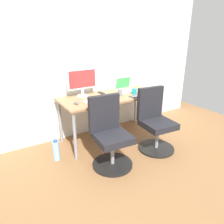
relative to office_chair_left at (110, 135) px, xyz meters
name	(u,v)px	position (x,y,z in m)	size (l,w,h in m)	color
ground_plane	(110,137)	(0.40, 0.64, -0.42)	(5.28, 5.28, 0.00)	brown
back_wall	(97,57)	(0.40, 1.07, 0.88)	(4.40, 0.04, 2.60)	silver
desk	(110,100)	(0.40, 0.64, 0.25)	(1.60, 0.70, 0.74)	#996B47
office_chair_left	(110,135)	(0.00, 0.00, 0.00)	(0.54, 0.54, 0.94)	black
office_chair_right	(155,122)	(0.79, 0.00, 0.00)	(0.54, 0.54, 0.94)	black
water_bottle_on_floor	(56,150)	(-0.59, 0.46, -0.28)	(0.09, 0.09, 0.31)	#8CBFF2
desktop_monitor	(82,81)	(0.02, 0.84, 0.57)	(0.48, 0.18, 0.43)	silver
open_laptop	(125,87)	(0.79, 0.78, 0.37)	(0.31, 0.26, 0.23)	silver
keyboard_by_monitor	(95,100)	(0.07, 0.54, 0.32)	(0.34, 0.12, 0.02)	#B7B7B7
keyboard_by_laptop	(140,95)	(0.79, 0.38, 0.32)	(0.34, 0.12, 0.02)	#515156
mouse_by_monitor	(111,101)	(0.24, 0.36, 0.33)	(0.06, 0.10, 0.03)	#515156
mouse_by_laptop	(76,103)	(-0.22, 0.54, 0.33)	(0.06, 0.10, 0.03)	#515156
coffee_mug	(134,91)	(0.79, 0.52, 0.36)	(0.08, 0.08, 0.09)	teal
pen_cup	(120,92)	(0.53, 0.56, 0.37)	(0.07, 0.07, 0.10)	slate
phone_near_laptop	(101,93)	(0.36, 0.86, 0.32)	(0.07, 0.14, 0.01)	black
phone_near_monitor	(111,95)	(0.42, 0.63, 0.32)	(0.07, 0.14, 0.01)	black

